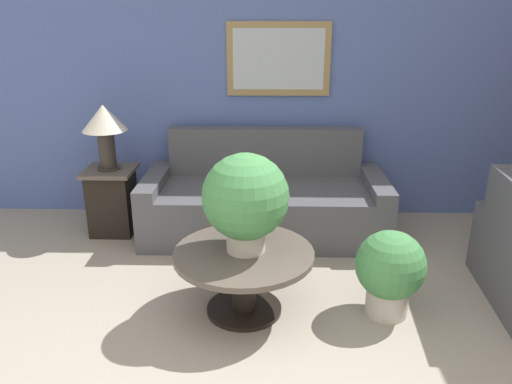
{
  "coord_description": "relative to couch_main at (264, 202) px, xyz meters",
  "views": [
    {
      "loc": [
        0.07,
        -1.78,
        2.0
      ],
      "look_at": [
        -0.03,
        1.98,
        0.62
      ],
      "focal_mm": 35.0,
      "sensor_mm": 36.0,
      "label": 1
    }
  ],
  "objects": [
    {
      "name": "coffee_table",
      "position": [
        -0.13,
        -1.33,
        0.04
      ],
      "size": [
        0.96,
        0.96,
        0.46
      ],
      "color": "black",
      "rests_on": "ground_plane"
    },
    {
      "name": "potted_plant_floor",
      "position": [
        0.86,
        -1.34,
        0.04
      ],
      "size": [
        0.48,
        0.48,
        0.61
      ],
      "color": "beige",
      "rests_on": "ground_plane"
    },
    {
      "name": "potted_plant_on_table",
      "position": [
        -0.11,
        -1.31,
        0.54
      ],
      "size": [
        0.58,
        0.58,
        0.67
      ],
      "color": "beige",
      "rests_on": "coffee_table"
    },
    {
      "name": "table_lamp",
      "position": [
        -1.43,
        -0.03,
        0.74
      ],
      "size": [
        0.4,
        0.4,
        0.59
      ],
      "color": "#2D2823",
      "rests_on": "side_table"
    },
    {
      "name": "wall_back",
      "position": [
        -0.03,
        0.54,
        1.01
      ],
      "size": [
        7.63,
        0.09,
        2.6
      ],
      "color": "#5166A8",
      "rests_on": "ground_plane"
    },
    {
      "name": "side_table",
      "position": [
        -1.43,
        -0.03,
        0.02
      ],
      "size": [
        0.45,
        0.45,
        0.62
      ],
      "color": "black",
      "rests_on": "ground_plane"
    },
    {
      "name": "couch_main",
      "position": [
        0.0,
        0.0,
        0.0
      ],
      "size": [
        2.21,
        0.94,
        0.93
      ],
      "color": "#4C4C51",
      "rests_on": "ground_plane"
    }
  ]
}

